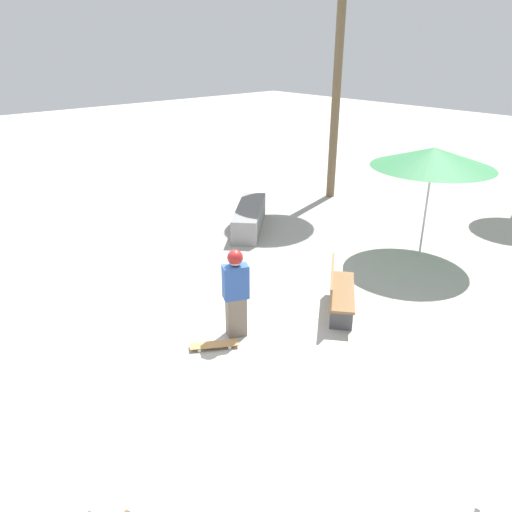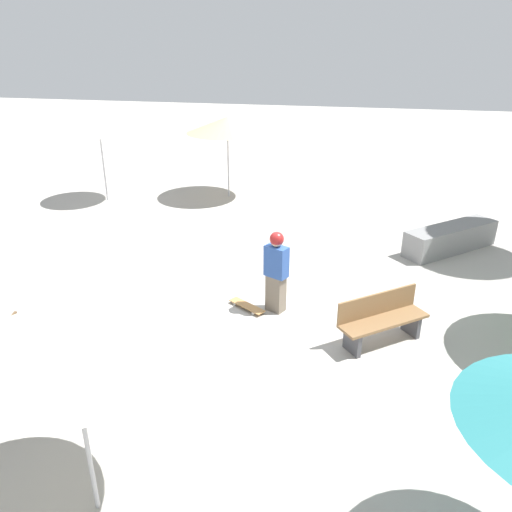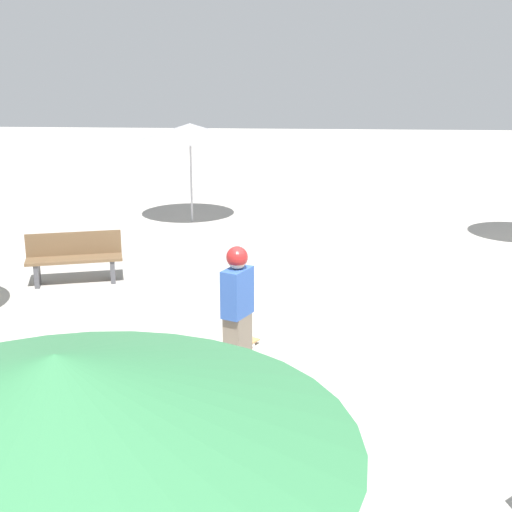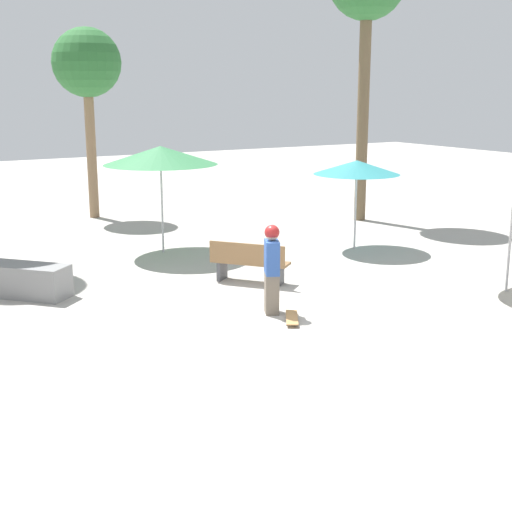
% 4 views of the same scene
% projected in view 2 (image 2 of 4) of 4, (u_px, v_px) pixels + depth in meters
% --- Properties ---
extents(ground_plane, '(60.00, 60.00, 0.00)m').
position_uv_depth(ground_plane, '(285.00, 296.00, 9.97)').
color(ground_plane, '#ADA8A0').
extents(skater_main, '(0.48, 0.39, 1.58)m').
position_uv_depth(skater_main, '(276.00, 269.00, 9.13)').
color(skater_main, '#726656').
rests_on(skater_main, ground_plane).
extents(skateboard, '(0.78, 0.59, 0.07)m').
position_uv_depth(skateboard, '(247.00, 306.00, 9.49)').
color(skateboard, '#B7844C').
rests_on(skateboard, ground_plane).
extents(concrete_ledge, '(2.32, 2.19, 0.62)m').
position_uv_depth(concrete_ledge, '(450.00, 238.00, 12.00)').
color(concrete_ledge, gray).
rests_on(concrete_ledge, ground_plane).
extents(bench_near, '(1.52, 1.35, 0.85)m').
position_uv_depth(bench_near, '(382.00, 319.00, 8.33)').
color(bench_near, '#47474C').
rests_on(bench_near, ground_plane).
extents(bench_far, '(0.87, 1.66, 0.85)m').
position_uv_depth(bench_far, '(10.00, 364.00, 7.18)').
color(bench_far, '#47474C').
rests_on(bench_far, ground_plane).
extents(shade_umbrella_cream, '(2.18, 2.18, 2.35)m').
position_uv_depth(shade_umbrella_cream, '(68.00, 338.00, 4.62)').
color(shade_umbrella_cream, '#B7B7BC').
rests_on(shade_umbrella_cream, ground_plane).
extents(shade_umbrella_white, '(1.99, 1.99, 2.41)m').
position_uv_depth(shade_umbrella_white, '(99.00, 128.00, 14.94)').
color(shade_umbrella_white, '#B7B7BC').
rests_on(shade_umbrella_white, ground_plane).
extents(shade_umbrella_tan, '(2.54, 2.54, 2.52)m').
position_uv_depth(shade_umbrella_tan, '(227.00, 125.00, 15.30)').
color(shade_umbrella_tan, '#B7B7BC').
rests_on(shade_umbrella_tan, ground_plane).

